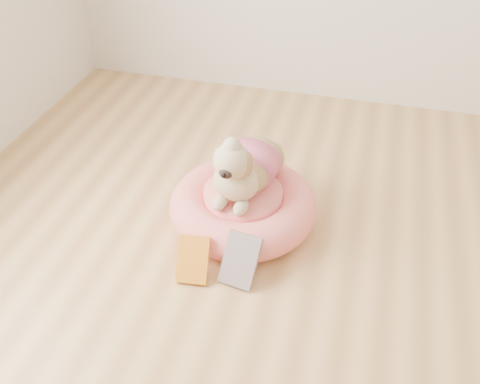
% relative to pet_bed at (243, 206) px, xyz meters
% --- Properties ---
extents(pet_bed, '(0.64, 0.64, 0.16)m').
position_rel_pet_bed_xyz_m(pet_bed, '(0.00, 0.00, 0.00)').
color(pet_bed, '#FF7563').
rests_on(pet_bed, floor).
extents(dog, '(0.36, 0.48, 0.33)m').
position_rel_pet_bed_xyz_m(dog, '(-0.00, 0.01, 0.25)').
color(dog, brown).
rests_on(dog, pet_bed).
extents(book_yellow, '(0.14, 0.15, 0.16)m').
position_rel_pet_bed_xyz_m(book_yellow, '(-0.10, -0.37, 0.00)').
color(book_yellow, yellow).
rests_on(book_yellow, floor).
extents(book_white, '(0.16, 0.16, 0.18)m').
position_rel_pet_bed_xyz_m(book_white, '(0.08, -0.33, 0.01)').
color(book_white, silver).
rests_on(book_white, floor).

